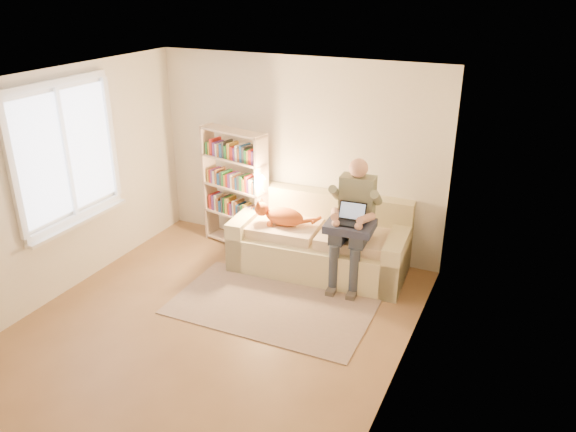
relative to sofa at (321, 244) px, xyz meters
The scene contains 14 objects.
floor 1.87m from the sofa, 107.77° to the right, with size 4.50×4.50×0.00m, color brown.
ceiling 2.91m from the sofa, 107.77° to the right, with size 4.00×4.50×0.02m, color white.
wall_left 3.24m from the sofa, 145.69° to the right, with size 0.02×4.50×2.60m, color silver.
wall_right 2.46m from the sofa, 50.49° to the right, with size 0.02×4.50×2.60m, color silver.
wall_back 1.22m from the sofa, 138.03° to the left, with size 4.00×0.02×2.60m, color silver.
wall_front 4.15m from the sofa, 97.97° to the right, with size 4.00×0.02×2.60m, color silver.
window 3.12m from the sofa, 148.32° to the right, with size 0.12×1.52×1.69m.
sofa is the anchor object (origin of this frame).
person 0.72m from the sofa, 15.50° to the right, with size 0.46×0.70×1.54m.
cat 0.67m from the sofa, 160.94° to the right, with size 0.77×0.31×0.28m.
blanket 0.72m from the sofa, 28.93° to the right, with size 0.56×0.46×0.09m, color #2A2F49.
laptop 0.79m from the sofa, 27.94° to the right, with size 0.34×0.32×0.27m.
bookshelf 1.46m from the sofa, behind, with size 1.09×0.52×1.66m.
rug 1.17m from the sofa, 97.91° to the right, with size 2.27×1.34×0.01m, color gray.
Camera 1 is at (2.90, -4.29, 3.50)m, focal length 35.00 mm.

